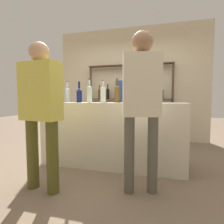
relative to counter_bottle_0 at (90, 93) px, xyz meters
name	(u,v)px	position (x,y,z in m)	size (l,w,h in m)	color
ground_plane	(112,165)	(0.30, 0.16, -1.11)	(16.00, 16.00, 0.00)	#7A6651
bar_counter	(112,134)	(0.30, 0.16, -0.63)	(2.14, 0.57, 0.97)	beige
back_wall	(130,84)	(0.30, 2.05, 0.29)	(3.74, 0.12, 2.80)	beige
back_shelf	(129,91)	(0.28, 1.87, 0.11)	(2.08, 0.18, 1.86)	#4C3828
counter_bottle_0	(90,93)	(0.00, 0.00, 0.00)	(0.07, 0.07, 0.35)	silver
counter_bottle_1	(103,94)	(0.19, 0.08, -0.01)	(0.08, 0.08, 0.33)	silver
counter_bottle_2	(117,93)	(0.38, 0.17, 0.00)	(0.08, 0.08, 0.36)	brown
counter_bottle_3	(67,94)	(-0.54, 0.32, 0.00)	(0.08, 0.08, 0.36)	silver
counter_bottle_4	(131,93)	(0.62, -0.02, -0.01)	(0.08, 0.08, 0.34)	brown
counter_bottle_5	(79,95)	(-0.25, 0.17, -0.02)	(0.09, 0.09, 0.33)	#0F1956
wine_glass	(56,95)	(-0.66, 0.16, -0.02)	(0.07, 0.07, 0.17)	silver
cork_jar	(157,98)	(0.97, 0.29, -0.07)	(0.13, 0.13, 0.14)	silver
customer_right	(142,98)	(0.81, -0.55, -0.07)	(0.43, 0.27, 1.73)	#575347
server_behind_counter	(129,105)	(0.46, 0.91, -0.20)	(0.53, 0.32, 1.59)	#121C33
customer_left	(41,106)	(-0.26, -0.77, -0.16)	(0.49, 0.28, 1.64)	brown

